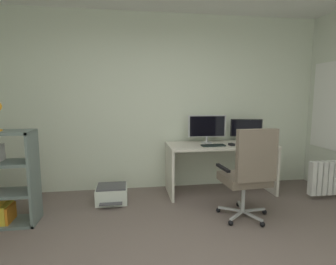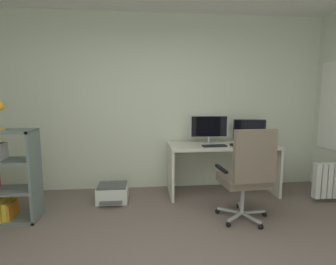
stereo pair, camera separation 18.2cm
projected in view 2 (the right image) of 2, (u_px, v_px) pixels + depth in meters
name	position (u px, v px, depth m)	size (l,w,h in m)	color
wall_back	(157.00, 103.00, 4.21)	(5.27, 0.10, 2.72)	silver
desk	(222.00, 157.00, 3.99)	(1.59, 0.67, 0.75)	silver
monitor_main	(209.00, 127.00, 4.03)	(0.58, 0.18, 0.43)	#B2B5B7
monitor_secondary	(249.00, 129.00, 4.10)	(0.48, 0.18, 0.36)	#B2B5B7
keyboard	(214.00, 146.00, 3.80)	(0.34, 0.13, 0.02)	black
computer_mouse	(233.00, 145.00, 3.82)	(0.06, 0.10, 0.03)	black
office_chair	(248.00, 173.00, 3.03)	(0.64, 0.63, 1.11)	#B7BABC
printer	(113.00, 193.00, 3.73)	(0.42, 0.45, 0.24)	silver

